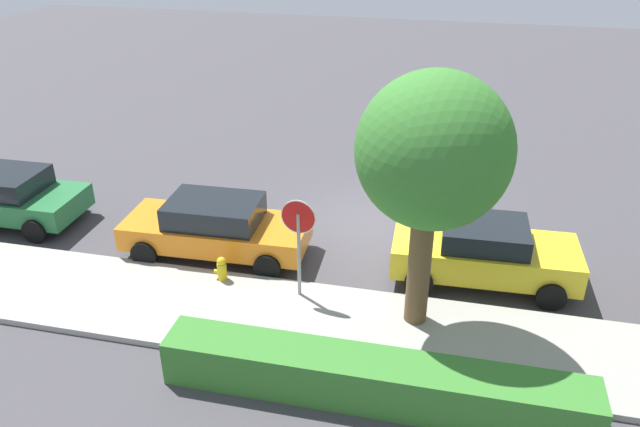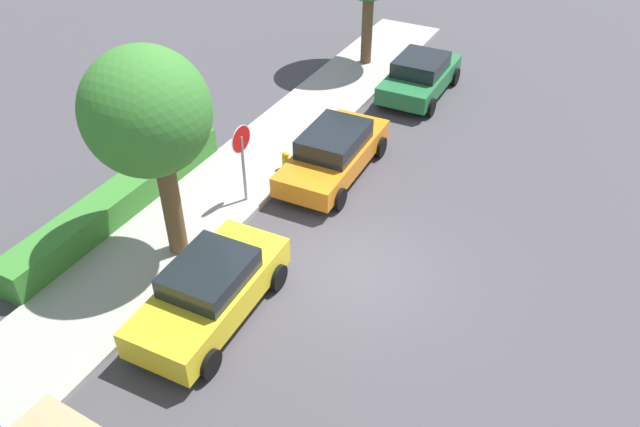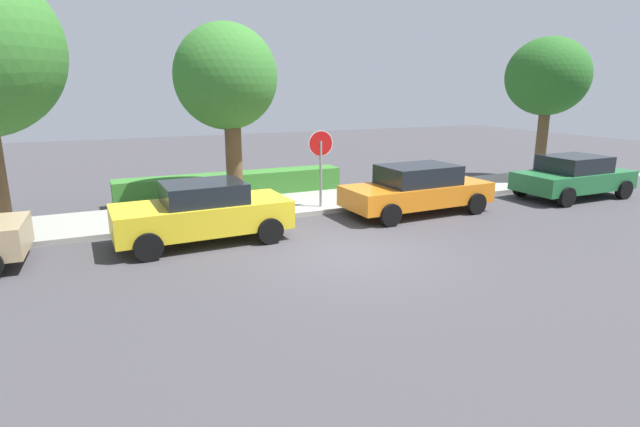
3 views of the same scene
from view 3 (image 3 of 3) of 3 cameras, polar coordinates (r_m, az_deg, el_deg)
name	(u,v)px [view 3 (image 3 of 3)]	position (r m, az deg, el deg)	size (l,w,h in m)	color
ground_plane	(350,253)	(11.52, 3.46, -4.52)	(60.00, 60.00, 0.00)	#423F44
sidewalk_curb	(279,206)	(15.77, -4.75, 0.89)	(32.00, 2.76, 0.14)	#9E9B93
stop_sign	(321,156)	(15.06, 0.08, 6.57)	(0.77, 0.08, 2.46)	gray
parked_car_orange	(417,189)	(15.19, 11.04, 2.77)	(4.56, 2.09, 1.46)	orange
parked_car_yellow	(203,212)	(12.45, -13.25, 0.18)	(4.22, 2.06, 1.48)	yellow
parked_car_green	(573,176)	(19.16, 26.97, 3.81)	(4.12, 2.09, 1.44)	#236B38
street_tree_mid_block	(226,79)	(14.51, -10.69, 14.86)	(2.85, 2.85, 5.43)	brown
street_tree_far	(547,78)	(21.92, 24.54, 13.95)	(3.16, 3.16, 5.59)	brown
fire_hydrant	(377,195)	(15.99, 6.50, 2.11)	(0.30, 0.22, 0.72)	gold
front_yard_hedge	(233,186)	(17.11, -9.91, 3.08)	(7.59, 0.92, 0.89)	#387A2D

